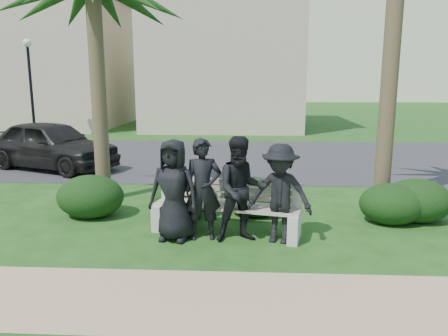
{
  "coord_description": "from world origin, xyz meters",
  "views": [
    {
      "loc": [
        0.28,
        -6.57,
        2.58
      ],
      "look_at": [
        -0.12,
        1.0,
        1.05
      ],
      "focal_mm": 35.0,
      "sensor_mm": 36.0,
      "label": 1
    }
  ],
  "objects_px": {
    "street_lamp": "(30,71)",
    "car_a": "(51,145)",
    "man_c": "(241,189)",
    "man_a": "(174,190)",
    "man_d": "(280,194)",
    "park_bench": "(226,211)",
    "man_b": "(203,189)"
  },
  "relations": [
    {
      "from": "man_c",
      "to": "car_a",
      "type": "relative_size",
      "value": 0.41
    },
    {
      "from": "street_lamp",
      "to": "park_bench",
      "type": "bearing_deg",
      "value": -52.05
    },
    {
      "from": "man_b",
      "to": "man_a",
      "type": "bearing_deg",
      "value": 178.2
    },
    {
      "from": "street_lamp",
      "to": "man_d",
      "type": "relative_size",
      "value": 2.67
    },
    {
      "from": "street_lamp",
      "to": "man_a",
      "type": "height_order",
      "value": "street_lamp"
    },
    {
      "from": "man_c",
      "to": "man_a",
      "type": "bearing_deg",
      "value": 168.86
    },
    {
      "from": "man_a",
      "to": "car_a",
      "type": "bearing_deg",
      "value": 140.99
    },
    {
      "from": "street_lamp",
      "to": "man_b",
      "type": "distance_m",
      "value": 14.68
    },
    {
      "from": "man_c",
      "to": "car_a",
      "type": "height_order",
      "value": "man_c"
    },
    {
      "from": "street_lamp",
      "to": "man_c",
      "type": "xyz_separation_m",
      "value": [
        9.2,
        -11.78,
        -2.09
      ]
    },
    {
      "from": "park_bench",
      "to": "man_a",
      "type": "height_order",
      "value": "man_a"
    },
    {
      "from": "street_lamp",
      "to": "park_bench",
      "type": "distance_m",
      "value": 14.74
    },
    {
      "from": "man_a",
      "to": "man_c",
      "type": "height_order",
      "value": "man_c"
    },
    {
      "from": "park_bench",
      "to": "man_b",
      "type": "xyz_separation_m",
      "value": [
        -0.36,
        -0.28,
        0.44
      ]
    },
    {
      "from": "street_lamp",
      "to": "car_a",
      "type": "bearing_deg",
      "value": -60.19
    },
    {
      "from": "street_lamp",
      "to": "man_a",
      "type": "xyz_separation_m",
      "value": [
        8.11,
        -11.79,
        -2.11
      ]
    },
    {
      "from": "man_d",
      "to": "street_lamp",
      "type": "bearing_deg",
      "value": 145.15
    },
    {
      "from": "street_lamp",
      "to": "man_d",
      "type": "bearing_deg",
      "value": -50.29
    },
    {
      "from": "man_d",
      "to": "car_a",
      "type": "distance_m",
      "value": 8.41
    },
    {
      "from": "car_a",
      "to": "street_lamp",
      "type": "bearing_deg",
      "value": 52.76
    },
    {
      "from": "man_a",
      "to": "man_d",
      "type": "xyz_separation_m",
      "value": [
        1.71,
        -0.03,
        -0.03
      ]
    },
    {
      "from": "street_lamp",
      "to": "man_d",
      "type": "distance_m",
      "value": 15.5
    },
    {
      "from": "man_b",
      "to": "car_a",
      "type": "bearing_deg",
      "value": 122.92
    },
    {
      "from": "street_lamp",
      "to": "car_a",
      "type": "distance_m",
      "value": 7.48
    },
    {
      "from": "man_a",
      "to": "park_bench",
      "type": "bearing_deg",
      "value": 34.09
    },
    {
      "from": "man_a",
      "to": "man_d",
      "type": "height_order",
      "value": "man_a"
    },
    {
      "from": "park_bench",
      "to": "man_a",
      "type": "bearing_deg",
      "value": -144.94
    },
    {
      "from": "street_lamp",
      "to": "man_c",
      "type": "relative_size",
      "value": 2.5
    },
    {
      "from": "street_lamp",
      "to": "man_a",
      "type": "distance_m",
      "value": 14.46
    },
    {
      "from": "street_lamp",
      "to": "man_c",
      "type": "distance_m",
      "value": 15.09
    },
    {
      "from": "man_a",
      "to": "man_c",
      "type": "bearing_deg",
      "value": 12.18
    },
    {
      "from": "street_lamp",
      "to": "car_a",
      "type": "xyz_separation_m",
      "value": [
        3.55,
        -6.19,
        -2.23
      ]
    }
  ]
}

